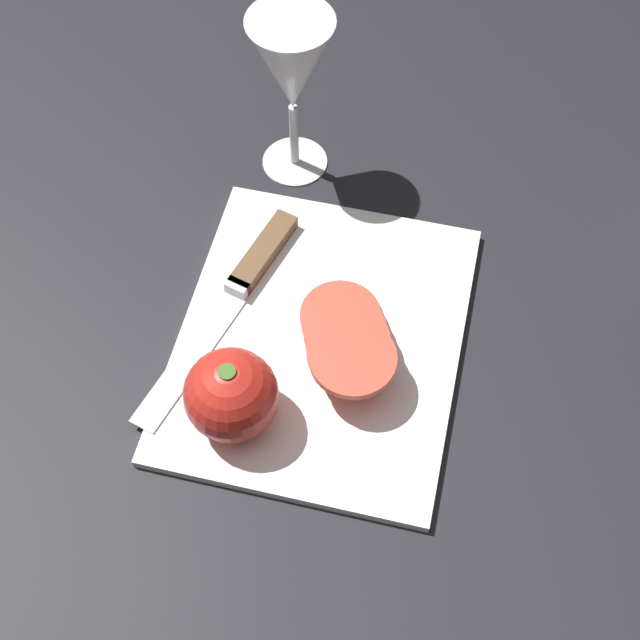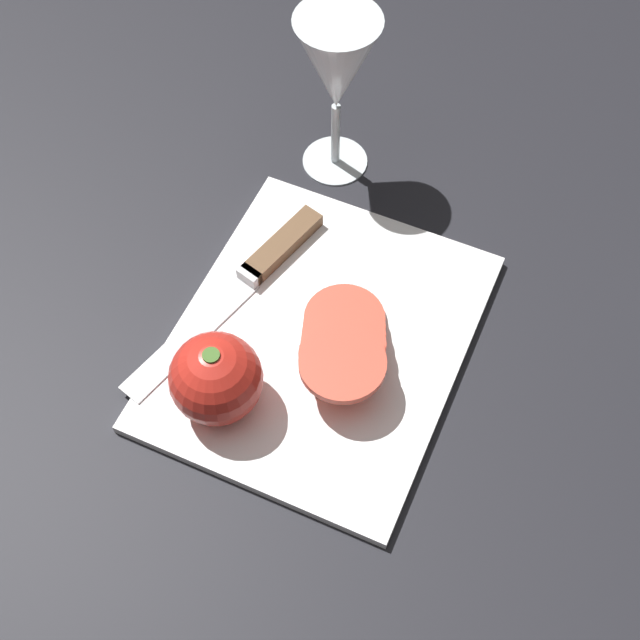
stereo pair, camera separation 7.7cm
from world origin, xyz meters
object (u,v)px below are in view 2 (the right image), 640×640
(whole_tomato, at_px, (216,379))
(knife, at_px, (263,265))
(tomato_slice_stack_near, at_px, (344,341))
(wine_glass, at_px, (337,70))

(whole_tomato, bearing_deg, knife, 11.09)
(knife, xyz_separation_m, tomato_slice_stack_near, (-0.05, -0.10, 0.02))
(wine_glass, bearing_deg, tomato_slice_stack_near, -154.78)
(whole_tomato, bearing_deg, tomato_slice_stack_near, -42.18)
(wine_glass, distance_m, knife, 0.19)
(tomato_slice_stack_near, bearing_deg, wine_glass, 25.22)
(wine_glass, bearing_deg, knife, 178.06)
(tomato_slice_stack_near, bearing_deg, knife, 62.88)
(wine_glass, xyz_separation_m, tomato_slice_stack_near, (-0.21, -0.10, -0.09))
(wine_glass, xyz_separation_m, whole_tomato, (-0.30, -0.02, -0.07))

